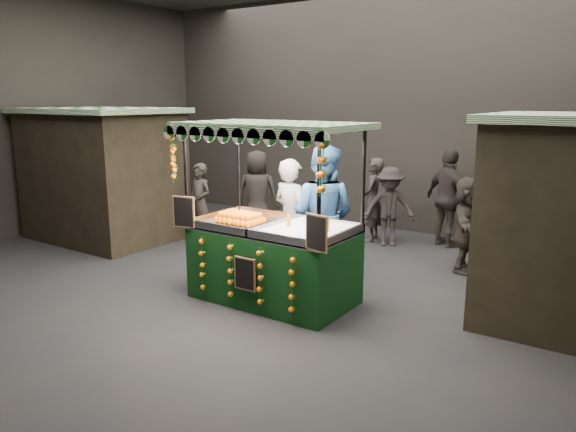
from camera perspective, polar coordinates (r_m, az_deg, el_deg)
The scene contains 13 objects.
ground at distance 8.06m, azimuth -4.43°, elevation -8.07°, with size 12.00×12.00×0.00m, color black.
market_hall at distance 7.59m, azimuth -4.86°, elevation 16.65°, with size 12.10×10.10×5.05m.
neighbour_stall_left at distance 11.56m, azimuth -18.63°, elevation 4.19°, with size 3.00×2.20×2.60m.
juice_stall at distance 7.56m, azimuth -1.61°, elevation -3.32°, with size 2.55×1.50×2.47m.
vendor_grey at distance 8.51m, azimuth 0.32°, elevation -0.33°, with size 0.77×0.59×1.88m.
vendor_blue at distance 8.26m, azimuth 3.59°, elevation 0.10°, with size 1.13×0.93×2.12m.
shopper_0 at distance 10.80m, azimuth -9.13°, elevation 1.32°, with size 0.62×0.46×1.56m.
shopper_1 at distance 9.63m, azimuth 22.57°, elevation -0.74°, with size 0.97×0.95×1.57m.
shopper_2 at distance 10.79m, azimuth 16.33°, elevation 1.78°, with size 1.18×0.91×1.86m.
shopper_3 at distance 10.63m, azimuth 10.48°, elevation 0.96°, with size 1.13×0.98×1.52m.
shopper_4 at distance 11.19m, azimuth -3.21°, elevation 2.34°, with size 1.01×0.86×1.76m.
shopper_5 at distance 9.33m, azimuth 18.10°, elevation -0.84°, with size 0.65×1.50×1.56m.
shopper_6 at distance 10.93m, azimuth 8.80°, elevation 1.69°, with size 0.51×0.67×1.65m.
Camera 1 is at (4.77, -5.88, 2.78)m, focal length 34.22 mm.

